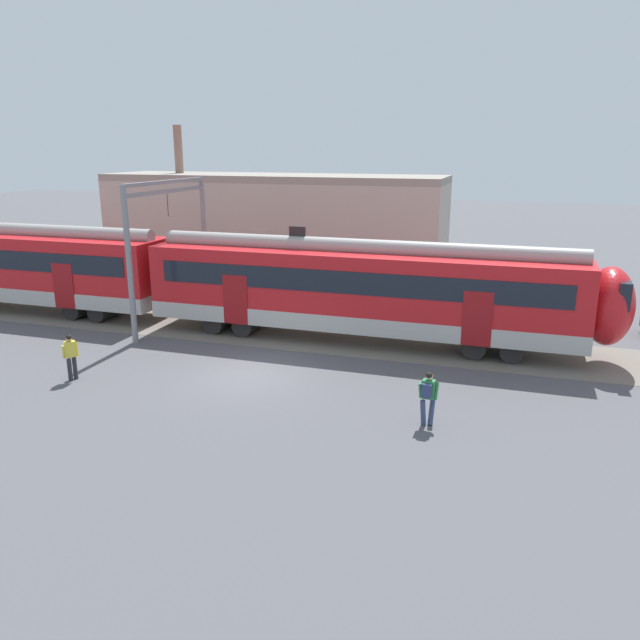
% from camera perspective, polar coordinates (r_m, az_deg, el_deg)
% --- Properties ---
extents(ground_plane, '(160.00, 160.00, 0.00)m').
position_cam_1_polar(ground_plane, '(22.73, -6.66, -5.01)').
color(ground_plane, '#515156').
extents(track_bed, '(80.00, 4.40, 0.01)m').
position_cam_1_polar(track_bed, '(31.07, -16.55, 0.10)').
color(track_bed, slate).
rests_on(track_bed, ground).
extents(commuter_train, '(56.65, 3.07, 4.73)m').
position_cam_1_polar(commuter_train, '(34.87, -26.17, 4.57)').
color(commuter_train, '#B7B2AD').
rests_on(commuter_train, ground).
extents(pedestrian_yellow, '(0.45, 0.69, 1.67)m').
position_cam_1_polar(pedestrian_yellow, '(23.50, -21.83, -2.88)').
color(pedestrian_yellow, '#28282D').
rests_on(pedestrian_yellow, ground).
extents(pedestrian_green, '(0.58, 0.63, 1.67)m').
position_cam_1_polar(pedestrian_green, '(18.56, 9.85, -6.70)').
color(pedestrian_green, navy).
rests_on(pedestrian_green, ground).
extents(catenary_gantry, '(0.24, 6.64, 6.53)m').
position_cam_1_polar(catenary_gantry, '(29.08, -13.61, 7.95)').
color(catenary_gantry, gray).
rests_on(catenary_gantry, ground).
extents(background_building, '(20.07, 5.00, 9.20)m').
position_cam_1_polar(background_building, '(37.37, -4.35, 8.23)').
color(background_building, '#B2A899').
rests_on(background_building, ground).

